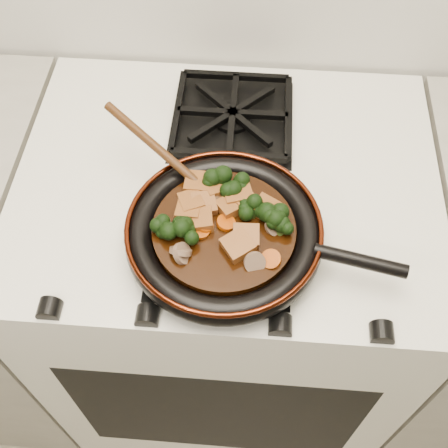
{
  "coord_description": "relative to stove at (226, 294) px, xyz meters",
  "views": [
    {
      "loc": [
        0.04,
        1.06,
        1.68
      ],
      "look_at": [
        0.01,
        1.54,
        0.97
      ],
      "focal_mm": 45.0,
      "sensor_mm": 36.0,
      "label": 1
    }
  ],
  "objects": [
    {
      "name": "skillet",
      "position": [
        0.01,
        -0.15,
        0.49
      ],
      "size": [
        0.43,
        0.31,
        0.05
      ],
      "rotation": [
        0.0,
        0.0,
        -0.2
      ],
      "color": "black",
      "rests_on": "burner_grate_front"
    },
    {
      "name": "tofu_cube_11",
      "position": [
        -0.02,
        -0.08,
        0.52
      ],
      "size": [
        0.05,
        0.05,
        0.03
      ],
      "primitive_type": "cube",
      "rotation": [
        0.07,
        0.04,
        2.09
      ],
      "color": "brown",
      "rests_on": "braising_sauce"
    },
    {
      "name": "mushroom_slice_3",
      "position": [
        0.09,
        -0.14,
        0.52
      ],
      "size": [
        0.05,
        0.05,
        0.03
      ],
      "primitive_type": "cylinder",
      "rotation": [
        0.73,
        0.0,
        0.65
      ],
      "color": "#7D5F48",
      "rests_on": "braising_sauce"
    },
    {
      "name": "broccoli_floret_6",
      "position": [
        0.02,
        -0.08,
        0.52
      ],
      "size": [
        0.07,
        0.07,
        0.05
      ],
      "primitive_type": null,
      "rotation": [
        0.02,
        -0.06,
        3.0
      ],
      "color": "black",
      "rests_on": "braising_sauce"
    },
    {
      "name": "stove",
      "position": [
        0.0,
        0.0,
        0.0
      ],
      "size": [
        0.76,
        0.6,
        0.9
      ],
      "primitive_type": "cube",
      "color": "white",
      "rests_on": "ground"
    },
    {
      "name": "tofu_cube_9",
      "position": [
        -0.05,
        -0.11,
        0.52
      ],
      "size": [
        0.05,
        0.05,
        0.03
      ],
      "primitive_type": "cube",
      "rotation": [
        -0.05,
        0.07,
        1.98
      ],
      "color": "brown",
      "rests_on": "braising_sauce"
    },
    {
      "name": "tofu_cube_2",
      "position": [
        -0.05,
        -0.13,
        0.52
      ],
      "size": [
        0.04,
        0.04,
        0.03
      ],
      "primitive_type": "cube",
      "rotation": [
        -0.05,
        0.1,
        1.51
      ],
      "color": "brown",
      "rests_on": "braising_sauce"
    },
    {
      "name": "broccoli_floret_2",
      "position": [
        0.09,
        -0.15,
        0.52
      ],
      "size": [
        0.08,
        0.07,
        0.07
      ],
      "primitive_type": null,
      "rotation": [
        0.21,
        0.07,
        1.78
      ],
      "color": "black",
      "rests_on": "braising_sauce"
    },
    {
      "name": "tofu_cube_8",
      "position": [
        -0.03,
        -0.11,
        0.52
      ],
      "size": [
        0.05,
        0.05,
        0.02
      ],
      "primitive_type": "cube",
      "rotation": [
        0.11,
        0.01,
        0.28
      ],
      "color": "brown",
      "rests_on": "braising_sauce"
    },
    {
      "name": "carrot_coin_0",
      "position": [
        0.08,
        -0.2,
        0.51
      ],
      "size": [
        0.03,
        0.03,
        0.02
      ],
      "primitive_type": "cylinder",
      "rotation": [
        0.29,
        -0.24,
        0.0
      ],
      "color": "#A53C04",
      "rests_on": "braising_sauce"
    },
    {
      "name": "wooden_spoon",
      "position": [
        -0.07,
        -0.05,
        0.53
      ],
      "size": [
        0.14,
        0.11,
        0.23
      ],
      "rotation": [
        0.0,
        0.0,
        2.53
      ],
      "color": "#43240E",
      "rests_on": "braising_sauce"
    },
    {
      "name": "carrot_coin_2",
      "position": [
        -0.05,
        -0.1,
        0.51
      ],
      "size": [
        0.03,
        0.03,
        0.02
      ],
      "primitive_type": "cylinder",
      "rotation": [
        0.26,
        -0.12,
        0.0
      ],
      "color": "#A53C04",
      "rests_on": "braising_sauce"
    },
    {
      "name": "tofu_cube_10",
      "position": [
        0.01,
        -0.11,
        0.52
      ],
      "size": [
        0.05,
        0.05,
        0.02
      ],
      "primitive_type": "cube",
      "rotation": [
        -0.04,
        0.03,
        0.66
      ],
      "color": "brown",
      "rests_on": "braising_sauce"
    },
    {
      "name": "carrot_coin_5",
      "position": [
        -0.03,
        -0.16,
        0.51
      ],
      "size": [
        0.03,
        0.03,
        0.01
      ],
      "primitive_type": "cylinder",
      "rotation": [
        0.04,
        0.12,
        0.0
      ],
      "color": "#A53C04",
      "rests_on": "braising_sauce"
    },
    {
      "name": "tofu_cube_5",
      "position": [
        0.02,
        -0.09,
        0.52
      ],
      "size": [
        0.05,
        0.05,
        0.03
      ],
      "primitive_type": "cube",
      "rotation": [
        -0.04,
        -0.04,
        0.29
      ],
      "color": "brown",
      "rests_on": "braising_sauce"
    },
    {
      "name": "broccoli_floret_1",
      "position": [
        0.05,
        -0.12,
        0.52
      ],
      "size": [
        0.07,
        0.06,
        0.06
      ],
      "primitive_type": null,
      "rotation": [
        0.01,
        0.15,
        3.04
      ],
      "color": "black",
      "rests_on": "braising_sauce"
    },
    {
      "name": "tofu_cube_0",
      "position": [
        0.03,
        -0.18,
        0.52
      ],
      "size": [
        0.06,
        0.06,
        0.03
      ],
      "primitive_type": "cube",
      "rotation": [
        0.02,
        -0.12,
        0.62
      ],
      "color": "brown",
      "rests_on": "braising_sauce"
    },
    {
      "name": "broccoli_floret_3",
      "position": [
        -0.09,
        -0.17,
        0.52
      ],
      "size": [
        0.08,
        0.08,
        0.06
      ],
      "primitive_type": null,
      "rotation": [
        -0.23,
        -0.08,
        1.87
      ],
      "color": "black",
      "rests_on": "braising_sauce"
    },
    {
      "name": "carrot_coin_3",
      "position": [
        -0.01,
        -0.07,
        0.51
      ],
      "size": [
        0.03,
        0.03,
        0.02
      ],
      "primitive_type": "cylinder",
      "rotation": [
        0.08,
        0.28,
        0.0
      ],
      "color": "#A53C04",
      "rests_on": "braising_sauce"
    },
    {
      "name": "mushroom_slice_0",
      "position": [
        0.06,
        -0.21,
        0.52
      ],
      "size": [
        0.04,
        0.03,
        0.03
      ],
      "primitive_type": "cylinder",
      "rotation": [
        0.88,
        0.0,
        0.28
      ],
      "color": "#7D5F48",
      "rests_on": "braising_sauce"
    },
    {
      "name": "tofu_cube_3",
      "position": [
        0.07,
        -0.11,
        0.52
      ],
      "size": [
        0.05,
        0.05,
        0.03
      ],
      "primitive_type": "cube",
      "rotation": [
        0.06,
        -0.1,
        2.67
      ],
      "color": "brown",
      "rests_on": "braising_sauce"
    },
    {
      "name": "broccoli_floret_5",
      "position": [
        -0.02,
        -0.06,
        0.52
      ],
      "size": [
        0.07,
        0.08,
        0.07
      ],
      "primitive_type": null,
      "rotation": [
        0.11,
        -0.16,
        1.38
      ],
      "color": "black",
      "rests_on": "braising_sauce"
    },
    {
      "name": "carrot_coin_1",
      "position": [
        0.01,
        -0.14,
        0.51
      ],
      "size": [
        0.03,
        0.03,
        0.01
      ],
      "primitive_type": "cylinder",
      "rotation": [
        -0.02,
        0.22,
        0.0
      ],
      "color": "#A53C04",
      "rests_on": "braising_sauce"
    },
    {
      "name": "burner_grate_front",
      "position": [
        0.0,
        -0.14,
        0.46
      ],
      "size": [
        0.23,
        0.23,
        0.03
      ],
      "primitive_type": null,
      "color": "black",
      "rests_on": "stove"
    },
    {
      "name": "broccoli_floret_4",
      "position": [
        -0.05,
        -0.17,
        0.52
      ],
      "size": [
        0.08,
        0.09,
        0.07
      ],
      "primitive_type": null,
      "rotation": [
        -0.22,
        -0.25,
        2.23
      ],
      "color": "black",
      "rests_on": "braising_sauce"
    },
    {
      "name": "tofu_cube_4",
      "position": [
        -0.03,
        -0.14,
        0.52
      ],
      "size": [
        0.04,
        0.04,
        0.03
      ],
      "primitive_type": "cube",
      "rotation": [
        -0.1,
        0.02,
        1.73
      ],
      "color": "brown",
      "rests_on": "braising_sauce"
    },
    {
      "name": "braising_sauce",
      "position": [
        0.01,
        -0.15,
        0.5
      ],
      "size": [
        0.22,
        0.22,
        0.02
      ],
      "primitive_type": "cylinder",
      "color": "black",
      "rests_on": "skillet"
    },
    {
      "name": "mushroom_slice_1",
      "position": [
        -0.06,
        -0.2,
        0.52
      ],
      "size": [
        0.04,
        0.03,
        0.03
      ],
      "primitive_type": "cylinder",
      "rotation": [
        0.83,
        0.0,
        2.98
      ],
      "color": "#7D5F48",
      "rests_on": "braising_sauce"
    },
    {
      "name": "mushroom_slice_2",
      "position": [
        -0.05,
        -0.2,
        0.52
      ],
      "size": [
        0.03,
        0.04,
        0.03
      ],
      "primitive_type": "cylinder",
      "rotation": [
        0.92,
        0.0,
        1.48
      ],
      "color": "#7D5F48",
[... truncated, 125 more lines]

